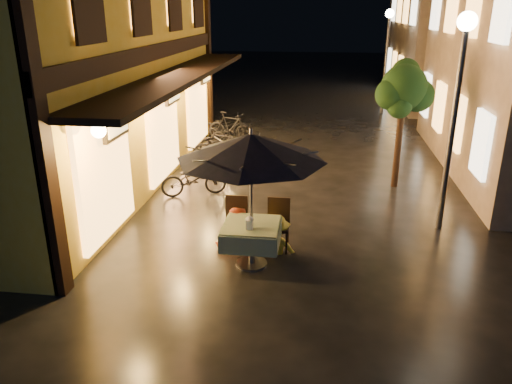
# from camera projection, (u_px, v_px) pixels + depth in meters

# --- Properties ---
(ground) EXTENTS (90.00, 90.00, 0.00)m
(ground) POSITION_uv_depth(u_px,v_px,m) (286.00, 265.00, 8.84)
(ground) COLOR black
(ground) RESTS_ON ground
(west_building) EXTENTS (5.90, 11.40, 7.40)m
(west_building) POSITION_uv_depth(u_px,v_px,m) (65.00, 33.00, 11.98)
(west_building) COLOR gold
(west_building) RESTS_ON ground
(east_building_far) EXTENTS (7.30, 10.30, 7.30)m
(east_building_far) POSITION_uv_depth(u_px,v_px,m) (477.00, 21.00, 23.34)
(east_building_far) COLOR #C1AC97
(east_building_far) RESTS_ON ground
(street_tree) EXTENTS (1.43, 1.20, 3.15)m
(street_tree) POSITION_uv_depth(u_px,v_px,m) (404.00, 91.00, 11.88)
(street_tree) COLOR black
(street_tree) RESTS_ON ground
(streetlamp_near) EXTENTS (0.36, 0.36, 4.23)m
(streetlamp_near) POSITION_uv_depth(u_px,v_px,m) (458.00, 85.00, 9.30)
(streetlamp_near) COLOR #59595E
(streetlamp_near) RESTS_ON ground
(streetlamp_far) EXTENTS (0.36, 0.36, 4.23)m
(streetlamp_far) POSITION_uv_depth(u_px,v_px,m) (387.00, 43.00, 20.45)
(streetlamp_far) COLOR #59595E
(streetlamp_far) RESTS_ON ground
(cafe_table) EXTENTS (0.99, 0.99, 0.78)m
(cafe_table) POSITION_uv_depth(u_px,v_px,m) (251.00, 234.00, 8.65)
(cafe_table) COLOR #59595E
(cafe_table) RESTS_ON ground
(patio_umbrella) EXTENTS (2.51, 2.51, 2.46)m
(patio_umbrella) POSITION_uv_depth(u_px,v_px,m) (251.00, 147.00, 8.11)
(patio_umbrella) COLOR #59595E
(patio_umbrella) RESTS_ON ground
(cafe_chair_left) EXTENTS (0.42, 0.42, 0.97)m
(cafe_chair_left) POSITION_uv_depth(u_px,v_px,m) (236.00, 219.00, 9.40)
(cafe_chair_left) COLOR black
(cafe_chair_left) RESTS_ON ground
(cafe_chair_right) EXTENTS (0.42, 0.42, 0.97)m
(cafe_chair_right) POSITION_uv_depth(u_px,v_px,m) (278.00, 221.00, 9.30)
(cafe_chair_right) COLOR black
(cafe_chair_right) RESTS_ON ground
(table_lantern) EXTENTS (0.16, 0.16, 0.25)m
(table_lantern) POSITION_uv_depth(u_px,v_px,m) (250.00, 221.00, 8.35)
(table_lantern) COLOR white
(table_lantern) RESTS_ON cafe_table
(person_orange) EXTENTS (0.88, 0.73, 1.62)m
(person_orange) POSITION_uv_depth(u_px,v_px,m) (235.00, 209.00, 9.16)
(person_orange) COLOR #E2562E
(person_orange) RESTS_ON ground
(person_yellow) EXTENTS (0.96, 0.63, 1.39)m
(person_yellow) POSITION_uv_depth(u_px,v_px,m) (276.00, 217.00, 9.09)
(person_yellow) COLOR yellow
(person_yellow) RESTS_ON ground
(bicycle_0) EXTENTS (1.68, 1.12, 0.83)m
(bicycle_0) POSITION_uv_depth(u_px,v_px,m) (194.00, 179.00, 11.98)
(bicycle_0) COLOR black
(bicycle_0) RESTS_ON ground
(bicycle_1) EXTENTS (1.86, 0.97, 1.08)m
(bicycle_1) POSITION_uv_depth(u_px,v_px,m) (220.00, 157.00, 13.31)
(bicycle_1) COLOR black
(bicycle_1) RESTS_ON ground
(bicycle_2) EXTENTS (1.84, 0.94, 0.92)m
(bicycle_2) POSITION_uv_depth(u_px,v_px,m) (223.00, 147.00, 14.49)
(bicycle_2) COLOR black
(bicycle_2) RESTS_ON ground
(bicycle_3) EXTENTS (1.69, 1.11, 0.99)m
(bicycle_3) POSITION_uv_depth(u_px,v_px,m) (221.00, 146.00, 14.54)
(bicycle_3) COLOR black
(bicycle_3) RESTS_ON ground
(bicycle_4) EXTENTS (1.80, 0.96, 0.90)m
(bicycle_4) POSITION_uv_depth(u_px,v_px,m) (235.00, 137.00, 15.69)
(bicycle_4) COLOR black
(bicycle_4) RESTS_ON ground
(bicycle_5) EXTENTS (1.78, 1.07, 1.03)m
(bicycle_5) POSITION_uv_depth(u_px,v_px,m) (231.00, 127.00, 16.64)
(bicycle_5) COLOR black
(bicycle_5) RESTS_ON ground
(bicycle_6) EXTENTS (1.71, 0.83, 0.86)m
(bicycle_6) POSITION_uv_depth(u_px,v_px,m) (225.00, 126.00, 17.22)
(bicycle_6) COLOR black
(bicycle_6) RESTS_ON ground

